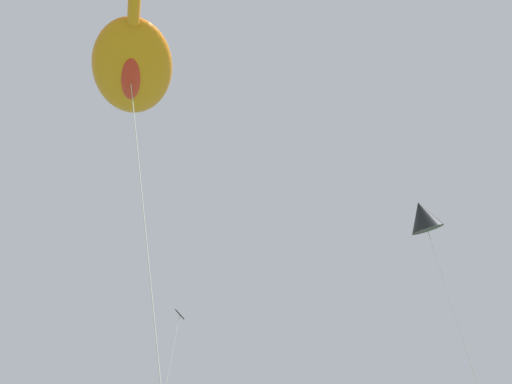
% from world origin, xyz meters
% --- Properties ---
extents(big_show_kite, '(6.21, 9.22, 13.91)m').
position_xyz_m(big_show_kite, '(-3.09, 10.90, 13.43)').
color(big_show_kite, orange).
rests_on(big_show_kite, ground).
extents(small_kite_box_yellow, '(2.61, 1.61, 12.74)m').
position_xyz_m(small_kite_box_yellow, '(8.39, 9.54, 12.02)').
color(small_kite_box_yellow, black).
rests_on(small_kite_box_yellow, ground).
extents(small_kite_stunt_black, '(3.06, 1.99, 12.16)m').
position_xyz_m(small_kite_stunt_black, '(7.55, 23.53, 10.41)').
color(small_kite_stunt_black, black).
rests_on(small_kite_stunt_black, ground).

